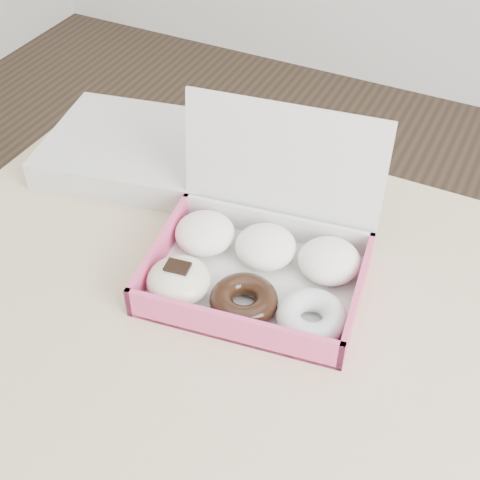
% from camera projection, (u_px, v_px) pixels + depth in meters
% --- Properties ---
extents(table, '(1.20, 0.80, 0.75)m').
position_uv_depth(table, '(325.00, 422.00, 0.79)').
color(table, tan).
rests_on(table, ground).
extents(donut_box, '(0.29, 0.26, 0.19)m').
position_uv_depth(donut_box, '(257.00, 260.00, 0.84)').
color(donut_box, silver).
rests_on(donut_box, table).
extents(newspapers, '(0.31, 0.27, 0.04)m').
position_uv_depth(newspapers, '(137.00, 150.00, 1.04)').
color(newspapers, silver).
rests_on(newspapers, table).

